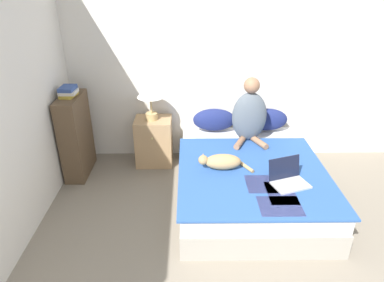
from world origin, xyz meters
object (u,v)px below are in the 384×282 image
Objects in this scene: bookshelf at (76,136)px; laptop_open at (288,179)px; bed at (249,180)px; table_lamp at (150,93)px; pillow_near at (214,120)px; book_stack_top at (68,92)px; pillow_far at (266,120)px; person_sitting at (249,115)px; nightstand at (154,141)px; cat_tabby at (221,162)px.

laptop_open is at bearing -22.40° from bookshelf.
bed is 1.55m from table_lamp.
pillow_near reaches higher than laptop_open.
book_stack_top is at bearing -165.39° from table_lamp.
person_sitting is at bearing -134.07° from pillow_far.
pillow_near is 0.66m from pillow_far.
person_sitting reaches higher than bed.
person_sitting reaches higher than pillow_near.
laptop_open is 0.66× the size of nightstand.
laptop_open is at bearing -40.13° from nightstand.
book_stack_top is (-0.91, -0.23, 0.75)m from nightstand.
pillow_far reaches higher than cat_tabby.
cat_tabby is 1.24× the size of table_lamp.
bed is 2.51× the size of person_sitting.
laptop_open is 0.41× the size of bookshelf.
bookshelf is (-2.01, 0.55, 0.28)m from bed.
laptop_open is 1.69× the size of book_stack_top.
person_sitting is 2.08m from bookshelf.
cat_tabby is at bearing -119.34° from person_sitting.
nightstand is (-0.77, -0.05, -0.27)m from pillow_near.
table_lamp is at bearing -48.85° from cat_tabby.
table_lamp reaches higher than bed.
book_stack_top reaches higher than bookshelf.
pillow_near is 2.23× the size of book_stack_top.
table_lamp is 0.46× the size of bookshelf.
table_lamp is (-0.78, -0.06, 0.38)m from pillow_near.
nightstand is (-1.10, 0.78, 0.09)m from bed.
pillow_far reaches higher than nightstand.
cat_tabby is 0.57× the size of bookshelf.
person_sitting is at bearing -10.97° from table_lamp.
cat_tabby is at bearing -49.16° from nightstand.
nightstand is (-0.78, 0.90, -0.21)m from cat_tabby.
person_sitting reaches higher than nightstand.
bookshelf reaches higher than pillow_far.
book_stack_top is (-2.01, 0.54, 0.84)m from bed.
bookshelf is (-2.07, -0.00, -0.26)m from person_sitting.
table_lamp is at bearing 121.12° from laptop_open.
pillow_near is (-0.33, 0.83, 0.37)m from bed.
person_sitting is 1.27m from nightstand.
pillow_near is 0.96m from cat_tabby.
person_sitting is 1.21m from table_lamp.
nightstand is at bearing 144.79° from bed.
bed is 0.46m from cat_tabby.
bed is 0.78m from person_sitting.
pillow_near reaches higher than nightstand.
nightstand is (-1.16, 0.23, -0.45)m from person_sitting.
bookshelf is at bearing 164.74° from bed.
pillow_near is at bearing 9.76° from book_stack_top.
bookshelf is (-1.69, 0.67, -0.02)m from cat_tabby.
pillow_near and pillow_far have the same top height.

